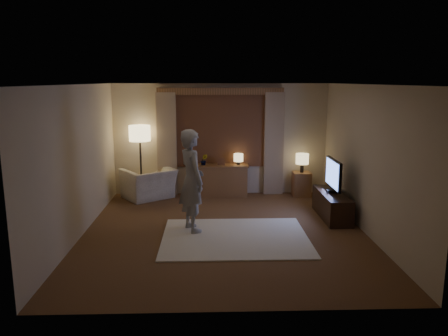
{
  "coord_description": "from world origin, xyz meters",
  "views": [
    {
      "loc": [
        -0.26,
        -7.43,
        2.67
      ],
      "look_at": [
        0.01,
        0.6,
        1.05
      ],
      "focal_mm": 35.0,
      "sensor_mm": 36.0,
      "label": 1
    }
  ],
  "objects_px": {
    "sideboard": "(221,181)",
    "side_table": "(301,184)",
    "person": "(192,181)",
    "tv_stand": "(332,205)",
    "armchair": "(149,184)"
  },
  "relations": [
    {
      "from": "side_table",
      "to": "tv_stand",
      "type": "distance_m",
      "value": 1.7
    },
    {
      "from": "sideboard",
      "to": "tv_stand",
      "type": "bearing_deg",
      "value": -38.89
    },
    {
      "from": "sideboard",
      "to": "side_table",
      "type": "xyz_separation_m",
      "value": [
        1.88,
        -0.05,
        -0.07
      ]
    },
    {
      "from": "sideboard",
      "to": "person",
      "type": "height_order",
      "value": "person"
    },
    {
      "from": "armchair",
      "to": "person",
      "type": "bearing_deg",
      "value": 79.39
    },
    {
      "from": "tv_stand",
      "to": "person",
      "type": "relative_size",
      "value": 0.77
    },
    {
      "from": "armchair",
      "to": "tv_stand",
      "type": "relative_size",
      "value": 0.76
    },
    {
      "from": "tv_stand",
      "to": "person",
      "type": "bearing_deg",
      "value": -165.74
    },
    {
      "from": "person",
      "to": "sideboard",
      "type": "bearing_deg",
      "value": -37.2
    },
    {
      "from": "armchair",
      "to": "person",
      "type": "relative_size",
      "value": 0.58
    },
    {
      "from": "armchair",
      "to": "side_table",
      "type": "xyz_separation_m",
      "value": [
        3.55,
        0.1,
        -0.06
      ]
    },
    {
      "from": "tv_stand",
      "to": "sideboard",
      "type": "bearing_deg",
      "value": 141.11
    },
    {
      "from": "sideboard",
      "to": "tv_stand",
      "type": "height_order",
      "value": "sideboard"
    },
    {
      "from": "sideboard",
      "to": "armchair",
      "type": "xyz_separation_m",
      "value": [
        -1.67,
        -0.15,
        -0.01
      ]
    },
    {
      "from": "side_table",
      "to": "sideboard",
      "type": "bearing_deg",
      "value": 178.48
    }
  ]
}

